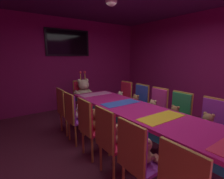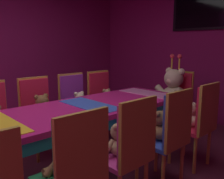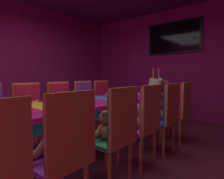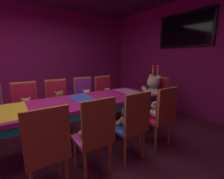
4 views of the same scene
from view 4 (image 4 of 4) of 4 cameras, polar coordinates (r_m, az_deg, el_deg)
ground_plane at (r=2.73m, az=-19.65°, el=-20.30°), size 7.90×7.90×0.00m
wall_back at (r=4.33m, az=25.03°, el=10.46°), size 5.20×0.12×2.80m
wall_left at (r=4.90m, az=-28.49°, el=10.17°), size 0.12×6.40×2.80m
banquet_table at (r=2.45m, az=-20.71°, el=-7.09°), size 0.90×3.48×0.75m
chair_left_2 at (r=3.21m, az=-29.07°, el=-4.59°), size 0.42×0.41×0.98m
teddy_left_2 at (r=3.07m, az=-28.79°, el=-5.61°), size 0.23×0.29×0.28m
chair_left_3 at (r=3.29m, az=-19.32°, el=-3.34°), size 0.42×0.41×0.98m
teddy_left_3 at (r=3.16m, az=-18.64°, el=-3.88°), size 0.27×0.35×0.33m
chair_left_4 at (r=3.49m, az=-10.10°, el=-2.01°), size 0.42×0.41×0.98m
teddy_left_4 at (r=3.37m, az=-9.10°, el=-2.77°), size 0.23×0.30×0.28m
chair_left_5 at (r=3.70m, az=-2.82°, el=-1.06°), size 0.42×0.41×0.98m
teddy_left_5 at (r=3.59m, az=-1.65°, el=-1.86°), size 0.22×0.28×0.26m
chair_right_2 at (r=1.69m, az=-22.79°, el=-18.27°), size 0.42×0.41×0.98m
teddy_right_2 at (r=1.82m, az=-23.68°, el=-16.48°), size 0.24×0.31×0.29m
chair_right_3 at (r=1.84m, az=-5.84°, el=-14.85°), size 0.42×0.41×0.98m
teddy_right_3 at (r=1.96m, az=-7.86°, el=-13.56°), size 0.24×0.31×0.29m
chair_right_4 at (r=2.10m, az=7.91°, el=-11.32°), size 0.42×0.41×0.98m
teddy_right_4 at (r=2.21m, az=5.38°, el=-10.36°), size 0.25×0.32×0.30m
chair_right_5 at (r=2.51m, az=18.10°, el=-7.93°), size 0.42×0.41×0.98m
teddy_right_5 at (r=2.60m, az=15.59°, el=-7.52°), size 0.23×0.29×0.28m
throne_chair at (r=3.68m, az=16.43°, el=-1.62°), size 0.41×0.42×0.98m
king_teddy_bear at (r=3.53m, az=14.82°, el=-0.13°), size 0.62×0.48×0.80m
wall_tv at (r=4.30m, az=25.13°, el=19.17°), size 1.36×0.06×0.79m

